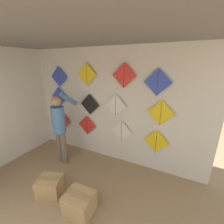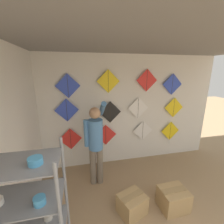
% 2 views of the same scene
% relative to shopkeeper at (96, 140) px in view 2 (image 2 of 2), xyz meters
% --- Properties ---
extents(back_panel, '(4.93, 0.06, 2.80)m').
position_rel_shopkeeper_xyz_m(back_panel, '(0.84, 0.75, 0.37)').
color(back_panel, silver).
rests_on(back_panel, ground).
extents(left_panel, '(0.06, 4.18, 2.80)m').
position_rel_shopkeeper_xyz_m(left_panel, '(-1.26, -0.98, 0.37)').
color(left_panel, silver).
rests_on(left_panel, ground).
extents(ceiling_slab, '(4.93, 4.18, 0.04)m').
position_rel_shopkeeper_xyz_m(ceiling_slab, '(0.84, -0.98, 1.79)').
color(ceiling_slab, gray).
extents(shopkeeper, '(0.46, 0.62, 1.84)m').
position_rel_shopkeeper_xyz_m(shopkeeper, '(0.00, 0.00, 0.00)').
color(shopkeeper, '#726656').
rests_on(shopkeeper, ground).
extents(cardboard_box, '(0.48, 0.41, 0.39)m').
position_rel_shopkeeper_xyz_m(cardboard_box, '(1.26, -0.95, -0.84)').
color(cardboard_box, tan).
rests_on(cardboard_box, ground).
extents(cardboard_box_spare, '(0.54, 0.50, 0.36)m').
position_rel_shopkeeper_xyz_m(cardboard_box_spare, '(0.51, -0.89, -0.86)').
color(cardboard_box_spare, tan).
rests_on(cardboard_box_spare, ground).
extents(kite_0, '(0.55, 0.04, 0.76)m').
position_rel_shopkeeper_xyz_m(kite_0, '(-0.55, 0.65, -0.27)').
color(kite_0, red).
extents(kite_1, '(0.55, 0.01, 0.55)m').
position_rel_shopkeeper_xyz_m(kite_1, '(0.33, 0.66, -0.21)').
color(kite_1, red).
extents(kite_2, '(0.55, 0.01, 0.55)m').
position_rel_shopkeeper_xyz_m(kite_2, '(1.34, 0.66, -0.18)').
color(kite_2, white).
extents(kite_3, '(0.55, 0.04, 0.69)m').
position_rel_shopkeeper_xyz_m(kite_3, '(2.18, 0.65, -0.29)').
color(kite_3, yellow).
extents(kite_4, '(0.55, 0.01, 0.55)m').
position_rel_shopkeeper_xyz_m(kite_4, '(-0.58, 0.66, 0.50)').
color(kite_4, blue).
extents(kite_5, '(0.55, 0.01, 0.55)m').
position_rel_shopkeeper_xyz_m(kite_5, '(0.44, 0.66, 0.39)').
color(kite_5, black).
extents(kite_6, '(0.55, 0.01, 0.55)m').
position_rel_shopkeeper_xyz_m(kite_6, '(1.18, 0.66, 0.46)').
color(kite_6, white).
extents(kite_7, '(0.55, 0.01, 0.55)m').
position_rel_shopkeeper_xyz_m(kite_7, '(2.21, 0.66, 0.41)').
color(kite_7, yellow).
extents(kite_8, '(0.55, 0.01, 0.55)m').
position_rel_shopkeeper_xyz_m(kite_8, '(-0.52, 0.66, 1.05)').
color(kite_8, blue).
extents(kite_9, '(0.55, 0.01, 0.55)m').
position_rel_shopkeeper_xyz_m(kite_9, '(0.40, 0.66, 1.14)').
color(kite_9, yellow).
extents(kite_10, '(0.55, 0.01, 0.55)m').
position_rel_shopkeeper_xyz_m(kite_10, '(1.37, 0.66, 1.15)').
color(kite_10, red).
extents(kite_11, '(0.55, 0.01, 0.55)m').
position_rel_shopkeeper_xyz_m(kite_11, '(2.09, 0.66, 1.04)').
color(kite_11, blue).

